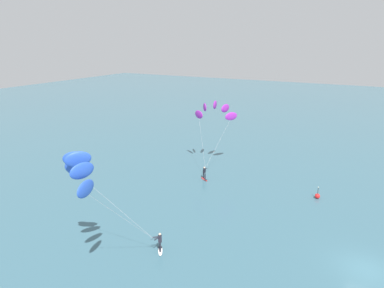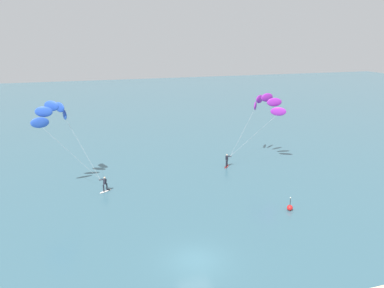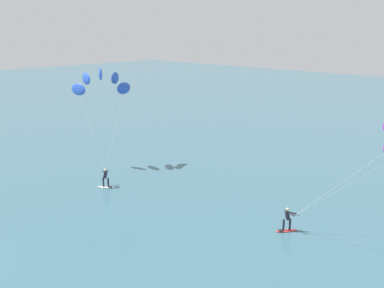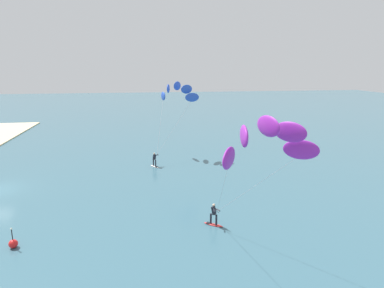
{
  "view_description": "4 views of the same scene",
  "coord_description": "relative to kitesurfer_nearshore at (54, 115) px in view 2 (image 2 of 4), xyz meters",
  "views": [
    {
      "loc": [
        -25.9,
        1.17,
        16.77
      ],
      "look_at": [
        3.84,
        17.12,
        6.53
      ],
      "focal_mm": 32.24,
      "sensor_mm": 36.0,
      "label": 1
    },
    {
      "loc": [
        -7.57,
        -23.56,
        16.24
      ],
      "look_at": [
        4.09,
        14.33,
        4.73
      ],
      "focal_mm": 35.54,
      "sensor_mm": 36.0,
      "label": 2
    },
    {
      "loc": [
        23.59,
        -4.42,
        13.01
      ],
      "look_at": [
        1.8,
        18.23,
        4.57
      ],
      "focal_mm": 40.21,
      "sensor_mm": 36.0,
      "label": 3
    },
    {
      "loc": [
        32.11,
        13.62,
        11.36
      ],
      "look_at": [
        2.14,
        18.37,
        4.31
      ],
      "focal_mm": 31.37,
      "sensor_mm": 36.0,
      "label": 4
    }
  ],
  "objects": [
    {
      "name": "marker_buoy",
      "position": [
        21.03,
        -12.97,
        -7.68
      ],
      "size": [
        0.56,
        0.56,
        1.38
      ],
      "color": "red",
      "rests_on": "ground"
    },
    {
      "name": "ground_plane",
      "position": [
        9.92,
        -18.31,
        -7.98
      ],
      "size": [
        240.0,
        240.0,
        0.0
      ],
      "primitive_type": "plane",
      "color": "#386070"
    },
    {
      "name": "kitesurfer_nearshore",
      "position": [
        0.0,
        0.0,
        0.0
      ],
      "size": [
        7.55,
        6.45,
        9.52
      ],
      "color": "white",
      "rests_on": "ground"
    },
    {
      "name": "kitesurfer_mid_water",
      "position": [
        25.7,
        1.76,
        -0.61
      ],
      "size": [
        7.98,
        5.91,
        8.92
      ],
      "color": "red",
      "rests_on": "ground"
    }
  ]
}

